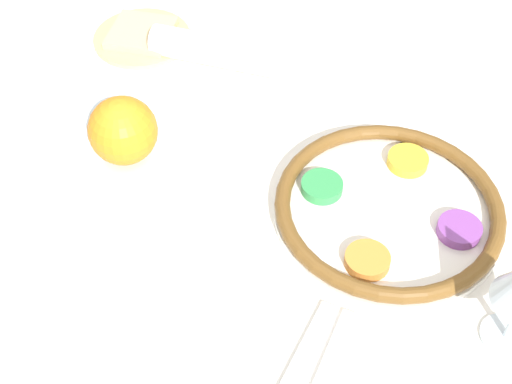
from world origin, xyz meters
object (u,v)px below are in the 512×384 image
at_px(orange_fruit, 123,131).
at_px(bread_plate, 142,36).
at_px(fruit_stand, 115,155).
at_px(seder_plate, 389,208).
at_px(napkin_roll, 213,50).

distance_m(orange_fruit, bread_plate, 0.42).
relative_size(fruit_stand, orange_fruit, 2.31).
relative_size(seder_plate, orange_fruit, 3.78).
relative_size(seder_plate, napkin_roll, 1.43).
relative_size(orange_fruit, bread_plate, 0.49).
distance_m(seder_plate, bread_plate, 0.52).
height_order(seder_plate, orange_fruit, orange_fruit).
distance_m(bread_plate, napkin_roll, 0.13).
bearing_deg(fruit_stand, bread_plate, -63.83).
relative_size(seder_plate, bread_plate, 1.85).
height_order(seder_plate, fruit_stand, fruit_stand).
height_order(orange_fruit, napkin_roll, orange_fruit).
xyz_separation_m(seder_plate, napkin_roll, (0.34, -0.20, 0.01)).
bearing_deg(napkin_roll, seder_plate, 150.16).
bearing_deg(fruit_stand, orange_fruit, 152.29).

